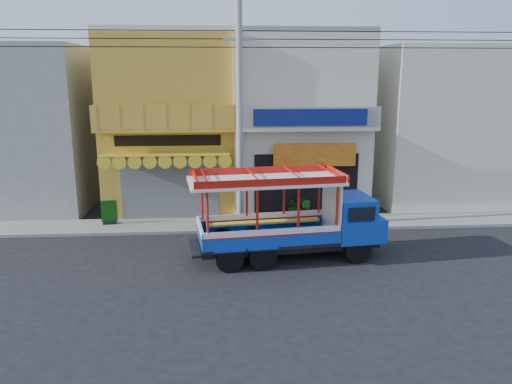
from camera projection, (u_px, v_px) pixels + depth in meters
ground at (273, 259)px, 17.49m from camera, size 90.00×90.00×0.00m
sidewalk at (263, 224)px, 21.36m from camera, size 30.00×2.00×0.12m
shophouse_left at (174, 121)px, 23.99m from camera, size 6.00×7.50×8.24m
shophouse_right at (297, 120)px, 24.41m from camera, size 6.00×6.75×8.24m
party_pilaster at (238, 130)px, 21.20m from camera, size 0.35×0.30×8.00m
filler_building_left at (25, 128)px, 23.61m from camera, size 6.00×6.00×7.60m
filler_building_right at (435, 125)px, 25.00m from camera, size 6.00×6.00×7.60m
utility_pole at (243, 108)px, 19.47m from camera, size 28.00×0.26×9.00m
songthaew_truck at (302, 216)px, 17.30m from camera, size 6.84×2.93×3.10m
green_sign at (109, 214)px, 21.06m from camera, size 0.66×0.38×1.01m
potted_plant_a at (295, 207)px, 21.96m from camera, size 1.16×1.14×0.97m
potted_plant_b at (307, 210)px, 21.61m from camera, size 0.61×0.60×0.87m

